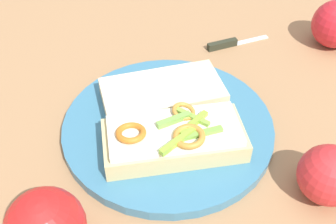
{
  "coord_description": "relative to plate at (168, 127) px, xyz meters",
  "views": [
    {
      "loc": [
        -0.27,
        0.3,
        0.42
      ],
      "look_at": [
        0.0,
        0.0,
        0.03
      ],
      "focal_mm": 44.5,
      "sensor_mm": 36.0,
      "label": 1
    }
  ],
  "objects": [
    {
      "name": "apple_2",
      "position": [
        -0.21,
        -0.05,
        0.03
      ],
      "size": [
        0.07,
        0.07,
        0.07
      ],
      "primitive_type": "sphere",
      "rotation": [
        0.0,
        0.0,
        6.25
      ],
      "color": "red",
      "rests_on": "ground_plane"
    },
    {
      "name": "ground_plane",
      "position": [
        0.0,
        0.0,
        -0.01
      ],
      "size": [
        2.0,
        2.0,
        0.0
      ],
      "primitive_type": "plane",
      "color": "#976E49",
      "rests_on": "ground"
    },
    {
      "name": "knife",
      "position": [
        0.06,
        -0.22,
        -0.0
      ],
      "size": [
        0.06,
        0.11,
        0.01
      ],
      "rotation": [
        0.0,
        0.0,
        4.25
      ],
      "color": "silver",
      "rests_on": "ground_plane"
    },
    {
      "name": "bread_slice_side",
      "position": [
        0.04,
        -0.03,
        0.02
      ],
      "size": [
        0.16,
        0.19,
        0.03
      ],
      "primitive_type": "cube",
      "rotation": [
        0.0,
        0.0,
        1.01
      ],
      "color": "beige",
      "rests_on": "plate"
    },
    {
      "name": "sandwich",
      "position": [
        -0.04,
        0.03,
        0.03
      ],
      "size": [
        0.17,
        0.19,
        0.05
      ],
      "rotation": [
        0.0,
        0.0,
        0.91
      ],
      "color": "tan",
      "rests_on": "plate"
    },
    {
      "name": "apple_0",
      "position": [
        -0.07,
        -0.35,
        0.03
      ],
      "size": [
        0.11,
        0.11,
        0.08
      ],
      "primitive_type": "sphere",
      "rotation": [
        0.0,
        0.0,
        5.62
      ],
      "color": "red",
      "rests_on": "ground_plane"
    },
    {
      "name": "plate",
      "position": [
        0.0,
        0.0,
        0.0
      ],
      "size": [
        0.29,
        0.29,
        0.01
      ],
      "primitive_type": "cylinder",
      "color": "teal",
      "rests_on": "ground_plane"
    }
  ]
}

